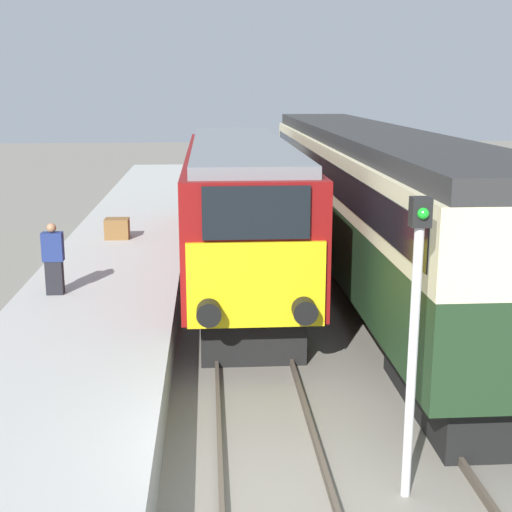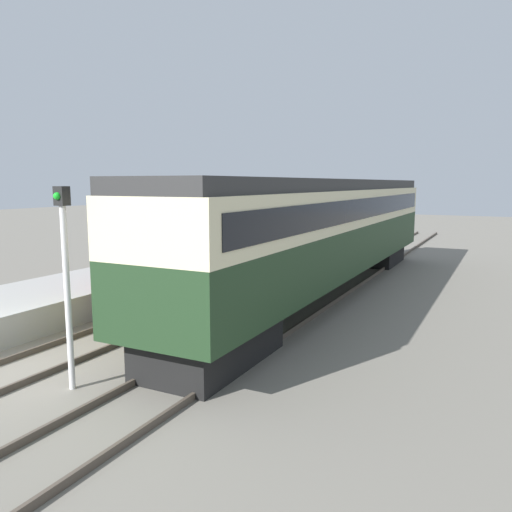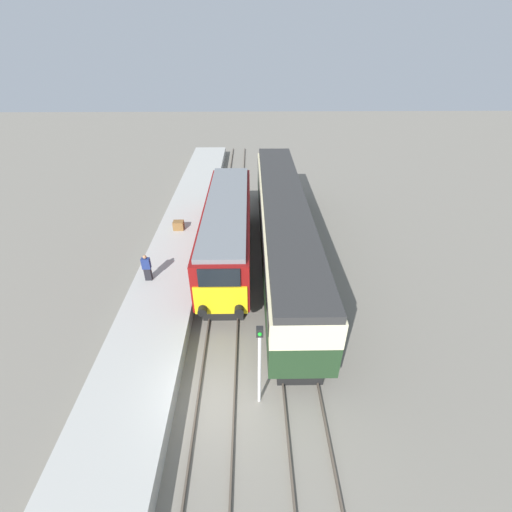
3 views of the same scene
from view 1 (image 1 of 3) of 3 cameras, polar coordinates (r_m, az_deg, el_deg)
ground_plane at (r=9.84m, az=1.64°, el=-18.78°), size 120.00×120.00×0.00m
platform_left at (r=17.16m, az=-12.00°, el=-3.19°), size 3.50×50.00×0.82m
rails_near_track at (r=14.28m, az=-0.28°, el=-7.79°), size 1.51×60.00×0.14m
rails_far_track at (r=14.86m, az=13.02°, el=-7.27°), size 1.50×60.00×0.14m
locomotive at (r=18.82m, az=-1.29°, el=3.96°), size 2.70×13.11×3.85m
passenger_carriage at (r=19.28m, az=8.88°, el=5.18°), size 2.75×20.22×4.14m
person_on_platform at (r=15.97m, az=-15.89°, el=-0.27°), size 0.44×0.26×1.57m
signal_post at (r=9.08m, az=12.55°, el=-5.45°), size 0.24×0.28×3.96m
luggage_crate at (r=21.51m, az=-11.05°, el=2.17°), size 0.70×0.56×0.60m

